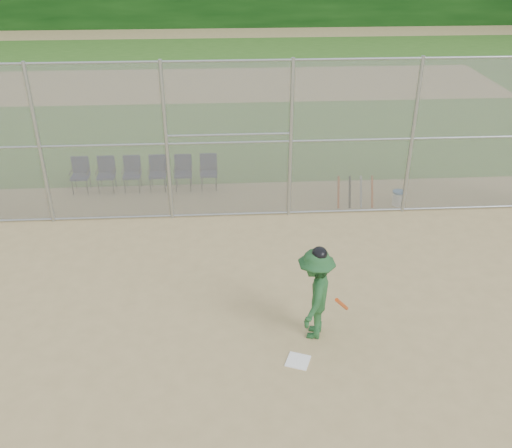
{
  "coord_description": "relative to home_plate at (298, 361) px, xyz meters",
  "views": [
    {
      "loc": [
        -0.65,
        -8.03,
        6.85
      ],
      "look_at": [
        0.0,
        2.5,
        1.1
      ],
      "focal_mm": 40.0,
      "sensor_mm": 36.0,
      "label": 1
    }
  ],
  "objects": [
    {
      "name": "ground",
      "position": [
        -0.55,
        0.53,
        -0.01
      ],
      "size": [
        100.0,
        100.0,
        0.0
      ],
      "primitive_type": "plane",
      "color": "tan",
      "rests_on": "ground"
    },
    {
      "name": "chair_3",
      "position": [
        -3.04,
        7.25,
        0.47
      ],
      "size": [
        0.54,
        0.52,
        0.96
      ],
      "primitive_type": null,
      "color": "#10163C",
      "rests_on": "ground"
    },
    {
      "name": "chair_0",
      "position": [
        -5.17,
        7.25,
        0.47
      ],
      "size": [
        0.54,
        0.52,
        0.96
      ],
      "primitive_type": null,
      "color": "#10163C",
      "rests_on": "ground"
    },
    {
      "name": "chair_1",
      "position": [
        -4.46,
        7.25,
        0.47
      ],
      "size": [
        0.54,
        0.52,
        0.96
      ],
      "primitive_type": null,
      "color": "#10163C",
      "rests_on": "ground"
    },
    {
      "name": "spare_bats",
      "position": [
        2.26,
        5.91,
        0.4
      ],
      "size": [
        0.96,
        0.39,
        0.83
      ],
      "color": "#D84C14",
      "rests_on": "ground"
    },
    {
      "name": "batter_at_plate",
      "position": [
        0.37,
        0.73,
        0.89
      ],
      "size": [
        1.1,
        1.35,
        1.87
      ],
      "color": "#215428",
      "rests_on": "ground"
    },
    {
      "name": "chair_2",
      "position": [
        -3.75,
        7.25,
        0.47
      ],
      "size": [
        0.54,
        0.52,
        0.96
      ],
      "primitive_type": null,
      "color": "#10163C",
      "rests_on": "ground"
    },
    {
      "name": "chair_4",
      "position": [
        -2.33,
        7.25,
        0.47
      ],
      "size": [
        0.54,
        0.52,
        0.96
      ],
      "primitive_type": null,
      "color": "#10163C",
      "rests_on": "ground"
    },
    {
      "name": "grass_strip",
      "position": [
        -0.55,
        18.53,
        -0.0
      ],
      "size": [
        100.0,
        100.0,
        0.0
      ],
      "primitive_type": "plane",
      "color": "#305E1C",
      "rests_on": "ground"
    },
    {
      "name": "chair_5",
      "position": [
        -1.62,
        7.25,
        0.47
      ],
      "size": [
        0.54,
        0.52,
        0.96
      ],
      "primitive_type": null,
      "color": "#10163C",
      "rests_on": "ground"
    },
    {
      "name": "backstop_fence",
      "position": [
        -0.55,
        5.53,
        2.06
      ],
      "size": [
        16.09,
        0.09,
        4.0
      ],
      "color": "gray",
      "rests_on": "ground"
    },
    {
      "name": "home_plate",
      "position": [
        0.0,
        0.0,
        0.0
      ],
      "size": [
        0.5,
        0.5,
        0.02
      ],
      "primitive_type": "cube",
      "rotation": [
        0.0,
        0.0,
        -0.38
      ],
      "color": "white",
      "rests_on": "ground"
    },
    {
      "name": "water_cooler",
      "position": [
        3.43,
        5.9,
        0.19
      ],
      "size": [
        0.31,
        0.31,
        0.4
      ],
      "color": "white",
      "rests_on": "ground"
    },
    {
      "name": "dirt_patch_far",
      "position": [
        -0.55,
        18.53,
        0.0
      ],
      "size": [
        24.0,
        24.0,
        0.0
      ],
      "primitive_type": "plane",
      "color": "tan",
      "rests_on": "ground"
    }
  ]
}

